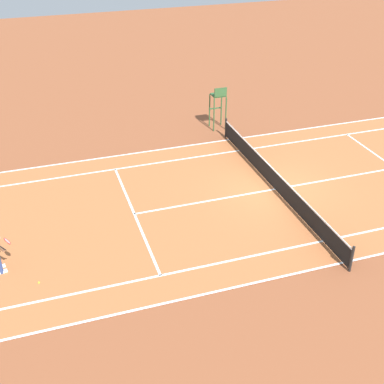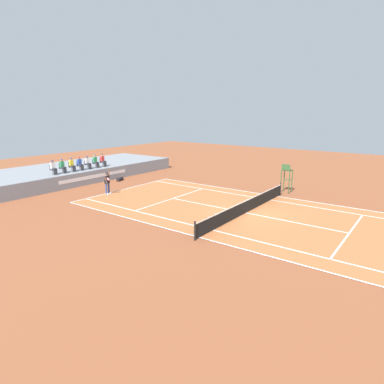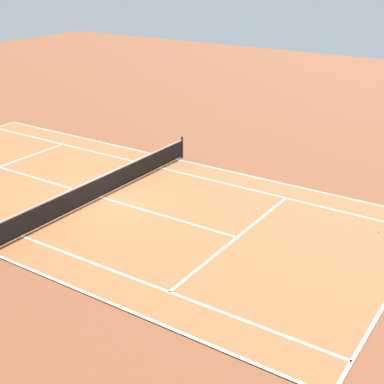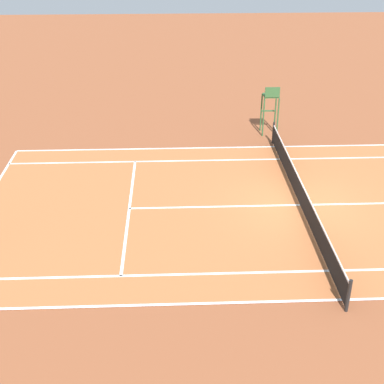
# 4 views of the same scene
# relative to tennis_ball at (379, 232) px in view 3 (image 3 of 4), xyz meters

# --- Properties ---
(ground_plane) EXTENTS (80.00, 80.00, 0.00)m
(ground_plane) POSITION_rel_tennis_ball_xyz_m (3.17, -10.45, -0.03)
(ground_plane) COLOR brown
(court) EXTENTS (11.08, 23.88, 0.03)m
(court) POSITION_rel_tennis_ball_xyz_m (3.17, -10.45, -0.02)
(court) COLOR #B76638
(court) RESTS_ON ground
(net) EXTENTS (11.98, 0.10, 1.07)m
(net) POSITION_rel_tennis_ball_xyz_m (3.17, -10.45, 0.49)
(net) COLOR black
(net) RESTS_ON ground
(tennis_ball) EXTENTS (0.07, 0.07, 0.07)m
(tennis_ball) POSITION_rel_tennis_ball_xyz_m (0.00, 0.00, 0.00)
(tennis_ball) COLOR #D1E533
(tennis_ball) RESTS_ON ground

